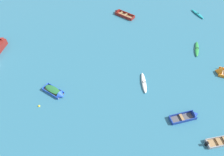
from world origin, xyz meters
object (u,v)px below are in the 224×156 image
Objects in this scene: kayak_turquoise_near_left at (198,14)px; kayak_green_midfield_left at (197,49)px; mooring_buoy_central at (39,106)px; rowboat_maroon_near_camera at (120,13)px; kayak_white_foreground_center at (144,83)px; rowboat_deep_blue_far_back at (189,116)px; rowboat_blue_far_left at (56,92)px; rowboat_orange_back_row_left at (224,73)px.

kayak_turquoise_near_left is 0.95× the size of kayak_green_midfield_left.
kayak_green_midfield_left reaches higher than mooring_buoy_central.
rowboat_maroon_near_camera reaches higher than kayak_green_midfield_left.
rowboat_deep_blue_far_back is at bearing -49.98° from kayak_white_foreground_center.
rowboat_maroon_near_camera reaches higher than rowboat_blue_far_left.
rowboat_deep_blue_far_back is 0.95× the size of rowboat_maroon_near_camera.
kayak_white_foreground_center is 16.32m from rowboat_maroon_near_camera.
kayak_green_midfield_left is at bearing -43.58° from rowboat_maroon_near_camera.
rowboat_maroon_near_camera is (9.08, 17.38, -0.06)m from rowboat_blue_far_left.
rowboat_maroon_near_camera is (-12.59, 14.98, 0.03)m from rowboat_orange_back_row_left.
rowboat_orange_back_row_left reaches higher than rowboat_maroon_near_camera.
kayak_turquoise_near_left is 21.92m from rowboat_deep_blue_far_back.
rowboat_orange_back_row_left reaches higher than kayak_turquoise_near_left.
rowboat_deep_blue_far_back is 17.27m from mooring_buoy_central.
rowboat_blue_far_left is 27.98m from kayak_turquoise_near_left.
rowboat_maroon_near_camera is (-6.23, 21.45, 0.03)m from rowboat_deep_blue_far_back.
rowboat_maroon_near_camera is (-13.40, 0.73, 0.06)m from kayak_turquoise_near_left.
rowboat_blue_far_left is 10.98m from kayak_white_foreground_center.
kayak_turquoise_near_left is 9.71m from kayak_green_midfield_left.
rowboat_deep_blue_far_back is (4.39, -5.23, 0.03)m from kayak_white_foreground_center.
rowboat_orange_back_row_left reaches higher than kayak_green_midfield_left.
rowboat_deep_blue_far_back is at bearing -73.80° from rowboat_maroon_near_camera.
kayak_white_foreground_center reaches higher than kayak_green_midfield_left.
rowboat_blue_far_left is 0.70× the size of rowboat_orange_back_row_left.
mooring_buoy_central is at bearing -166.94° from kayak_white_foreground_center.
kayak_white_foreground_center is at bearing -83.53° from rowboat_maroon_near_camera.
rowboat_maroon_near_camera is at bearing 62.41° from rowboat_blue_far_left.
rowboat_maroon_near_camera is at bearing 176.87° from kayak_turquoise_near_left.
rowboat_blue_far_left is 0.83× the size of rowboat_maroon_near_camera.
rowboat_orange_back_row_left is at bearing -93.27° from kayak_turquoise_near_left.
rowboat_deep_blue_far_back is 22.34m from rowboat_maroon_near_camera.
kayak_white_foreground_center is 19.32m from kayak_turquoise_near_left.
kayak_white_foreground_center is 10.82m from rowboat_orange_back_row_left.
kayak_turquoise_near_left is 0.88× the size of rowboat_maroon_near_camera.
kayak_turquoise_near_left is at bearing 53.26° from kayak_white_foreground_center.
rowboat_orange_back_row_left is 9.07m from rowboat_deep_blue_far_back.
kayak_white_foreground_center is at bearing 130.02° from rowboat_deep_blue_far_back.
rowboat_deep_blue_far_back is 1.03× the size of kayak_green_midfield_left.
rowboat_orange_back_row_left reaches higher than rowboat_blue_far_left.
rowboat_blue_far_left is at bearing -143.48° from kayak_turquoise_near_left.
kayak_turquoise_near_left is at bearing 36.52° from rowboat_blue_far_left.
rowboat_maroon_near_camera is at bearing 60.42° from mooring_buoy_central.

